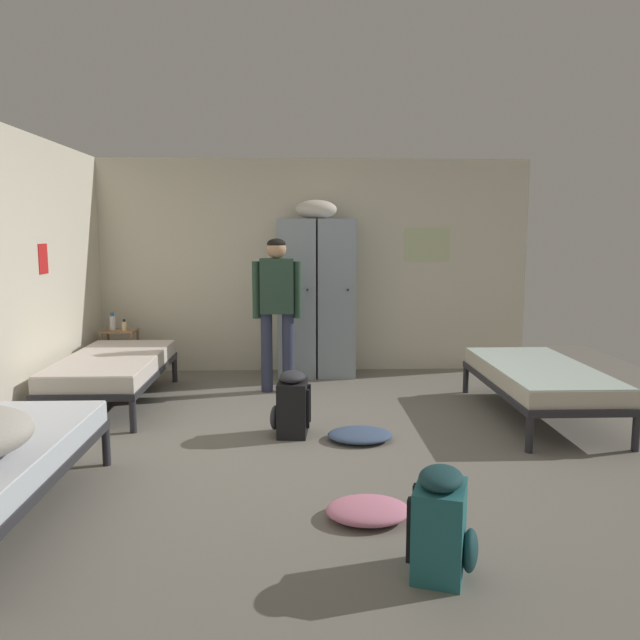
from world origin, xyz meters
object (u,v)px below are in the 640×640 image
Objects in this scene: locker_bank at (316,294)px; water_bottle at (113,322)px; bed_right at (539,377)px; clothes_pile_pink at (368,510)px; lotion_bottle at (124,326)px; backpack_black at (291,405)px; backpack_teal at (442,525)px; bed_left_rear at (113,367)px; person_traveler at (277,300)px; shelf_unit at (120,349)px; clothes_pile_denim at (360,435)px.

locker_bank is 10.38× the size of water_bottle.
bed_right is 3.78× the size of clothes_pile_pink.
lotion_bottle reaches higher than backpack_black.
backpack_teal is (2.86, -4.41, -0.40)m from water_bottle.
water_bottle is 0.40× the size of clothes_pile_pink.
bed_left_rear is 4.11m from backpack_teal.
bed_right is 2.71m from person_traveler.
bed_right is 3.03m from backpack_teal.
backpack_black is (0.16, -1.48, -0.73)m from person_traveler.
water_bottle reaches higher than lotion_bottle.
backpack_teal is 0.72m from clothes_pile_pink.
shelf_unit is at bearing 123.48° from clothes_pile_pink.
locker_bank reaches higher than backpack_teal.
person_traveler reaches higher than clothes_pile_denim.
shelf_unit is 1.13× the size of clothes_pile_pink.
water_bottle is (-0.08, 0.02, 0.31)m from shelf_unit.
shelf_unit is 4.63m from bed_right.
water_bottle is at bearing 158.20° from lotion_bottle.
shelf_unit is 0.30× the size of bed_left_rear.
water_bottle is (-4.36, 1.77, 0.28)m from bed_right.
person_traveler reaches higher than bed_left_rear.
lotion_bottle reaches higher than bed_right.
bed_left_rear is (-2.05, -1.22, -0.59)m from locker_bank.
lotion_bottle is (0.07, -0.04, 0.28)m from shelf_unit.
water_bottle is at bearing 138.52° from clothes_pile_denim.
water_bottle is 0.16m from lotion_bottle.
water_bottle is 3.61m from clothes_pile_denim.
backpack_black is (2.10, -2.20, -0.40)m from water_bottle.
water_bottle is 0.36× the size of backpack_black.
person_traveler is 3.06× the size of clothes_pile_denim.
bed_left_rear is 4.08m from bed_right.
bed_right is 3.45× the size of backpack_teal.
backpack_black reaches higher than bed_left_rear.
clothes_pile_denim is 1.06× the size of clothes_pile_pink.
bed_right is 4.56m from lotion_bottle.
lotion_bottle is 0.25× the size of clothes_pile_denim.
backpack_black is (2.02, -2.18, -0.09)m from shelf_unit.
clothes_pile_denim is at bearing -161.17° from bed_right.
backpack_teal is (2.53, -3.24, -0.12)m from bed_left_rear.
person_traveler is (-2.42, 1.05, 0.60)m from bed_right.
shelf_unit is 0.29m from lotion_bottle.
lotion_bottle reaches higher than shelf_unit.
lotion_bottle is (-4.21, 1.71, 0.25)m from bed_right.
shelf_unit is 2.09m from person_traveler.
shelf_unit is 1.07× the size of clothes_pile_denim.
locker_bank is at bearing 82.95° from backpack_black.
lotion_bottle is at bearing 99.21° from bed_left_rear.
backpack_teal is (2.78, -4.39, -0.09)m from shelf_unit.
backpack_teal reaches higher than bed_right.
clothes_pile_denim is (2.66, -2.35, -0.61)m from water_bottle.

